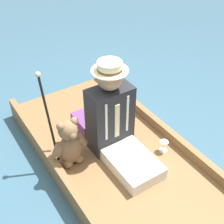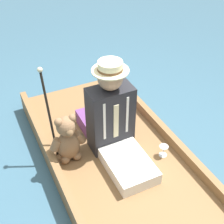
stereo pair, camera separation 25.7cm
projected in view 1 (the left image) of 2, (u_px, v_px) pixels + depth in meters
name	position (u px, v px, depth m)	size (l,w,h in m)	color
ground_plane	(118.00, 165.00, 2.79)	(16.00, 16.00, 0.00)	#385B70
punt_boat	(118.00, 160.00, 2.75)	(1.11, 2.42, 0.21)	brown
seat_cushion	(96.00, 119.00, 3.00)	(0.40, 0.28, 0.14)	#6B3875
seated_person	(115.00, 122.00, 2.59)	(0.38, 0.73, 0.84)	white
teddy_bear	(70.00, 143.00, 2.54)	(0.32, 0.19, 0.45)	#846042
wine_glass	(164.00, 144.00, 2.72)	(0.08, 0.08, 0.11)	silver
walking_cane	(47.00, 111.00, 2.47)	(0.04, 0.20, 0.78)	black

